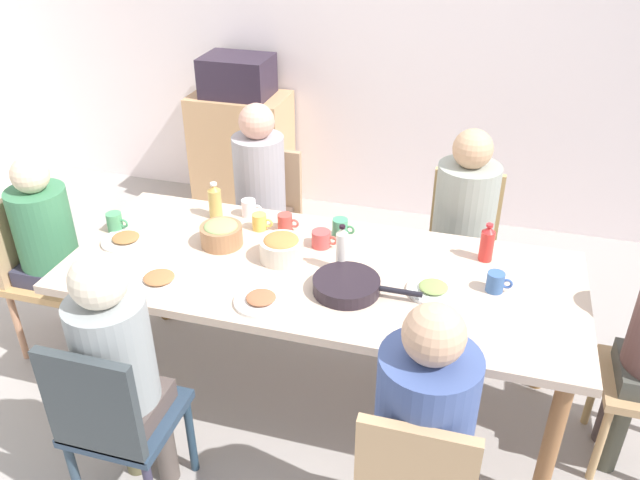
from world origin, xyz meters
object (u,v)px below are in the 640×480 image
(microwave, at_px, (237,76))
(plate_0, at_px, (126,240))
(cup_0, at_px, (115,222))
(person_3, at_px, (117,362))
(bowl_1, at_px, (281,248))
(person_5, at_px, (48,240))
(cup_4, at_px, (321,239))
(chair_5, at_px, (40,265))
(chair_4, at_px, (266,215))
(chair_3, at_px, (114,419))
(cup_3, at_px, (340,229))
(cup_5, at_px, (496,282))
(plate_3, at_px, (433,289))
(cup_2, at_px, (286,222))
(side_cabinet, at_px, (243,153))
(dining_table, at_px, (320,282))
(cup_1, at_px, (260,222))
(plate_1, at_px, (261,300))
(person_0, at_px, (424,423))
(chair_2, at_px, (461,242))
(bottle_0, at_px, (342,249))
(bottle_1, at_px, (487,243))
(person_4, at_px, (259,188))
(bottle_2, at_px, (215,201))
(person_2, at_px, (464,215))
(serving_pan, at_px, (347,285))
(plate_2, at_px, (159,280))
(cup_6, at_px, (249,208))
(bowl_0, at_px, (221,233))

(microwave, bearing_deg, plate_0, -84.74)
(cup_0, bearing_deg, microwave, 92.14)
(person_3, bearing_deg, bowl_1, 63.97)
(person_5, xyz_separation_m, cup_4, (1.40, 0.19, 0.13))
(chair_5, bearing_deg, cup_0, 6.39)
(chair_4, relative_size, bowl_1, 4.44)
(chair_3, distance_m, cup_3, 1.33)
(chair_4, height_order, cup_5, chair_4)
(plate_3, distance_m, cup_4, 0.61)
(cup_2, height_order, side_cabinet, side_cabinet)
(dining_table, distance_m, person_3, 0.96)
(person_3, relative_size, cup_3, 10.82)
(cup_1, distance_m, cup_2, 0.13)
(dining_table, relative_size, plate_1, 10.21)
(person_0, relative_size, cup_1, 11.37)
(chair_2, height_order, person_3, person_3)
(chair_4, xyz_separation_m, bottle_0, (0.68, -0.84, 0.37))
(bowl_1, bearing_deg, bottle_1, 15.53)
(plate_3, relative_size, cup_1, 2.11)
(cup_3, relative_size, bottle_1, 0.59)
(dining_table, xyz_separation_m, chair_3, (-0.58, -0.85, -0.18))
(chair_2, bearing_deg, plate_0, -150.16)
(person_5, height_order, plate_3, person_5)
(person_4, distance_m, plate_1, 1.16)
(bottle_2, bearing_deg, cup_2, -3.99)
(plate_0, height_order, cup_0, cup_0)
(person_2, height_order, cup_5, person_2)
(plate_0, distance_m, serving_pan, 1.13)
(plate_1, relative_size, bottle_2, 1.17)
(plate_1, height_order, serving_pan, serving_pan)
(bottle_0, bearing_deg, plate_2, -157.05)
(cup_6, bearing_deg, chair_3, -94.22)
(bottle_0, relative_size, bottle_2, 1.18)
(dining_table, distance_m, bowl_1, 0.24)
(plate_1, bearing_deg, side_cabinet, 114.23)
(bowl_1, relative_size, cup_4, 1.61)
(chair_4, relative_size, bowl_0, 4.48)
(person_5, distance_m, plate_2, 0.86)
(plate_3, distance_m, cup_2, 0.85)
(plate_0, bearing_deg, person_0, -25.37)
(chair_2, xyz_separation_m, cup_5, (0.19, -0.82, 0.30))
(bowl_0, distance_m, cup_4, 0.48)
(chair_2, relative_size, cup_0, 7.98)
(bottle_0, bearing_deg, bottle_2, 157.59)
(person_4, height_order, bowl_0, person_4)
(bowl_1, relative_size, cup_5, 1.83)
(plate_2, bearing_deg, cup_1, 65.41)
(chair_3, height_order, bottle_2, bottle_2)
(dining_table, height_order, bowl_0, bowl_0)
(chair_2, distance_m, bottle_2, 1.39)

